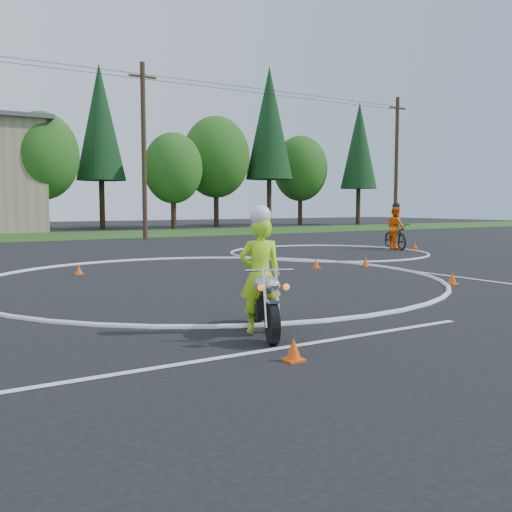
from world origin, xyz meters
TOP-DOWN VIEW (x-y plane):
  - ground at (0.00, 0.00)m, footprint 120.00×120.00m
  - grass_strip at (0.00, 27.00)m, footprint 120.00×10.00m
  - course_markings at (2.17, 4.35)m, footprint 19.05×19.05m
  - primary_motorcycle at (-2.22, -3.12)m, footprint 1.03×1.92m
  - rider_primary_grp at (-2.21, -2.98)m, footprint 0.77×0.64m
  - rider_second_grp at (11.88, 8.03)m, footprint 1.50×2.31m
  - traffic_cones at (4.82, 3.30)m, footprint 15.82×12.69m
  - treeline at (14.78, 34.61)m, footprint 38.20×8.10m
  - utility_poles at (5.00, 21.00)m, footprint 41.60×1.12m

SIDE VIEW (x-z plane):
  - ground at x=0.00m, z-range 0.00..0.00m
  - course_markings at x=2.17m, z-range -0.05..0.07m
  - grass_strip at x=0.00m, z-range 0.00..0.02m
  - traffic_cones at x=4.82m, z-range -0.01..0.29m
  - primary_motorcycle at x=-2.22m, z-range -0.02..1.05m
  - rider_second_grp at x=11.88m, z-range -0.31..1.79m
  - rider_primary_grp at x=-2.21m, z-range -0.03..1.94m
  - utility_poles at x=5.00m, z-range 0.20..10.20m
  - treeline at x=14.78m, z-range -0.64..13.88m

